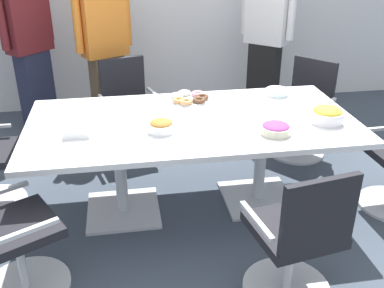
% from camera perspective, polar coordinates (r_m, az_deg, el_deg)
% --- Properties ---
extents(ground_plane, '(10.00, 10.00, 0.01)m').
position_cam_1_polar(ground_plane, '(3.64, 0.00, -7.86)').
color(ground_plane, '#3D4754').
extents(conference_table, '(2.40, 1.20, 0.75)m').
position_cam_1_polar(conference_table, '(3.33, 0.00, 1.16)').
color(conference_table, white).
rests_on(conference_table, ground).
extents(office_chair_0, '(0.67, 0.67, 0.91)m').
position_cam_1_polar(office_chair_0, '(4.36, -8.03, 3.98)').
color(office_chair_0, silver).
rests_on(office_chair_0, ground).
extents(office_chair_2, '(0.73, 0.73, 0.91)m').
position_cam_1_polar(office_chair_2, '(2.84, -22.67, -11.16)').
color(office_chair_2, silver).
rests_on(office_chair_2, ground).
extents(office_chair_3, '(0.63, 0.63, 0.91)m').
position_cam_1_polar(office_chair_3, '(2.68, 13.33, -12.13)').
color(office_chair_3, silver).
rests_on(office_chair_3, ground).
extents(office_chair_5, '(0.76, 0.76, 0.91)m').
position_cam_1_polar(office_chair_5, '(4.43, 13.96, 3.81)').
color(office_chair_5, silver).
rests_on(office_chair_5, ground).
extents(person_standing_0, '(0.48, 0.49, 1.84)m').
position_cam_1_polar(person_standing_0, '(4.92, -20.11, 12.10)').
color(person_standing_0, '#232842').
rests_on(person_standing_0, ground).
extents(person_standing_1, '(0.58, 0.39, 1.78)m').
position_cam_1_polar(person_standing_1, '(4.66, -11.07, 12.06)').
color(person_standing_1, brown).
rests_on(person_standing_1, ground).
extents(person_standing_2, '(0.51, 0.47, 1.84)m').
position_cam_1_polar(person_standing_2, '(5.04, 9.50, 13.62)').
color(person_standing_2, black).
rests_on(person_standing_2, ground).
extents(snack_bowl_pretzels, '(0.18, 0.18, 0.09)m').
position_cam_1_polar(snack_bowl_pretzels, '(3.07, -3.96, 2.31)').
color(snack_bowl_pretzels, white).
rests_on(snack_bowl_pretzels, conference_table).
extents(snack_bowl_candy_mix, '(0.21, 0.21, 0.08)m').
position_cam_1_polar(snack_bowl_candy_mix, '(3.10, 10.67, 1.98)').
color(snack_bowl_candy_mix, beige).
rests_on(snack_bowl_candy_mix, conference_table).
extents(snack_bowl_chips_yellow, '(0.24, 0.24, 0.12)m').
position_cam_1_polar(snack_bowl_chips_yellow, '(3.36, 16.92, 3.64)').
color(snack_bowl_chips_yellow, white).
rests_on(snack_bowl_chips_yellow, conference_table).
extents(donut_platter, '(0.31, 0.31, 0.04)m').
position_cam_1_polar(donut_platter, '(3.65, -0.34, 5.92)').
color(donut_platter, white).
rests_on(donut_platter, conference_table).
extents(plate_stack, '(0.19, 0.19, 0.05)m').
position_cam_1_polar(plate_stack, '(3.83, 10.83, 6.56)').
color(plate_stack, white).
rests_on(plate_stack, conference_table).
extents(napkin_pile, '(0.18, 0.18, 0.07)m').
position_cam_1_polar(napkin_pile, '(3.13, -14.53, 1.75)').
color(napkin_pile, white).
rests_on(napkin_pile, conference_table).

